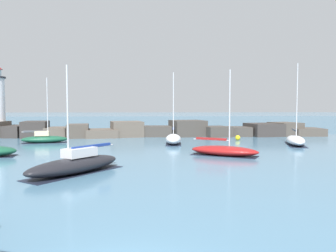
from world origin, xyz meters
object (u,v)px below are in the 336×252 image
object	(u,v)px
sailboat_moored_6	(76,164)
mooring_buoy_orange_near	(238,138)
sailboat_moored_0	(224,150)
sailboat_moored_3	(173,139)
sailboat_moored_4	(44,138)
sailboat_moored_5	(296,140)

from	to	relation	value
sailboat_moored_6	mooring_buoy_orange_near	xyz separation A→B (m)	(18.29, 22.43, -0.30)
sailboat_moored_0	sailboat_moored_3	size ratio (longest dim) A/B	0.92
sailboat_moored_6	sailboat_moored_0	bearing A→B (deg)	31.23
mooring_buoy_orange_near	sailboat_moored_3	bearing A→B (deg)	-155.67
sailboat_moored_0	sailboat_moored_4	world-z (taller)	sailboat_moored_4
sailboat_moored_5	mooring_buoy_orange_near	distance (m)	8.38
sailboat_moored_4	sailboat_moored_0	bearing A→B (deg)	-31.47
sailboat_moored_3	sailboat_moored_6	distance (m)	19.99
sailboat_moored_3	sailboat_moored_5	world-z (taller)	sailboat_moored_5
sailboat_moored_0	mooring_buoy_orange_near	world-z (taller)	sailboat_moored_0
sailboat_moored_3	mooring_buoy_orange_near	size ratio (longest dim) A/B	9.92
sailboat_moored_0	sailboat_moored_4	xyz separation A→B (m)	(-21.15, 12.95, 0.09)
sailboat_moored_0	sailboat_moored_5	distance (m)	14.14
sailboat_moored_3	mooring_buoy_orange_near	world-z (taller)	sailboat_moored_3
sailboat_moored_0	sailboat_moored_5	bearing A→B (deg)	37.25
sailboat_moored_3	sailboat_moored_0	bearing A→B (deg)	-68.33
sailboat_moored_5	sailboat_moored_3	bearing A→B (deg)	173.36
sailboat_moored_5	sailboat_moored_6	distance (m)	28.96
sailboat_moored_5	sailboat_moored_0	bearing A→B (deg)	-142.75
mooring_buoy_orange_near	sailboat_moored_6	bearing A→B (deg)	-129.19
sailboat_moored_6	mooring_buoy_orange_near	bearing A→B (deg)	50.81
sailboat_moored_0	mooring_buoy_orange_near	xyz separation A→B (m)	(5.59, 14.73, -0.15)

